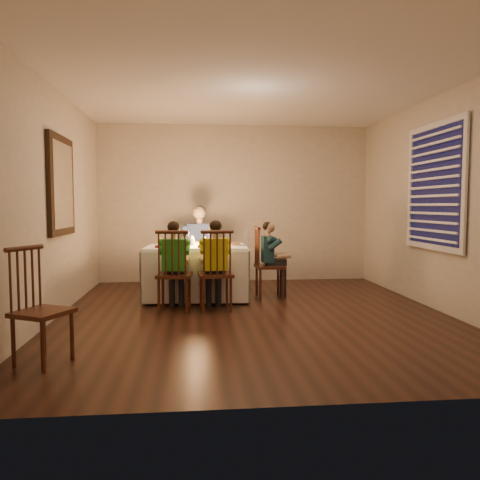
{
  "coord_description": "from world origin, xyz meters",
  "views": [
    {
      "loc": [
        -0.69,
        -5.33,
        1.27
      ],
      "look_at": [
        -0.15,
        0.15,
        0.86
      ],
      "focal_mm": 35.0,
      "sensor_mm": 36.0,
      "label": 1
    }
  ],
  "objects": [
    {
      "name": "ground",
      "position": [
        0.0,
        0.0,
        0.0
      ],
      "size": [
        5.0,
        5.0,
        0.0
      ],
      "primitive_type": "plane",
      "color": "black",
      "rests_on": "ground"
    },
    {
      "name": "wall_left",
      "position": [
        -2.25,
        0.0,
        1.3
      ],
      "size": [
        0.02,
        5.0,
        2.6
      ],
      "primitive_type": "cube",
      "color": "beige",
      "rests_on": "ground"
    },
    {
      "name": "wall_right",
      "position": [
        2.25,
        0.0,
        1.3
      ],
      "size": [
        0.02,
        5.0,
        2.6
      ],
      "primitive_type": "cube",
      "color": "beige",
      "rests_on": "ground"
    },
    {
      "name": "wall_back",
      "position": [
        0.0,
        2.5,
        1.3
      ],
      "size": [
        4.5,
        0.02,
        2.6
      ],
      "primitive_type": "cube",
      "color": "beige",
      "rests_on": "ground"
    },
    {
      "name": "ceiling",
      "position": [
        0.0,
        0.0,
        2.6
      ],
      "size": [
        5.0,
        5.0,
        0.0
      ],
      "primitive_type": "plane",
      "color": "white",
      "rests_on": "wall_back"
    },
    {
      "name": "dining_table",
      "position": [
        -0.65,
        1.05,
        0.51
      ],
      "size": [
        1.44,
        1.08,
        0.69
      ],
      "rotation": [
        0.0,
        0.0,
        -0.06
      ],
      "color": "white",
      "rests_on": "ground"
    },
    {
      "name": "chair_adult",
      "position": [
        -0.61,
        1.76,
        0.0
      ],
      "size": [
        0.45,
        0.43,
        0.98
      ],
      "primitive_type": null,
      "rotation": [
        0.0,
        0.0,
        -0.12
      ],
      "color": "#34160E",
      "rests_on": "ground"
    },
    {
      "name": "chair_near_left",
      "position": [
        -0.93,
        0.3,
        0.0
      ],
      "size": [
        0.44,
        0.42,
        0.98
      ],
      "primitive_type": null,
      "rotation": [
        0.0,
        0.0,
        3.05
      ],
      "color": "#34160E",
      "rests_on": "ground"
    },
    {
      "name": "chair_near_right",
      "position": [
        -0.43,
        0.29,
        0.0
      ],
      "size": [
        0.43,
        0.42,
        0.98
      ],
      "primitive_type": null,
      "rotation": [
        0.0,
        0.0,
        3.22
      ],
      "color": "#34160E",
      "rests_on": "ground"
    },
    {
      "name": "chair_end",
      "position": [
        0.35,
        1.0,
        0.0
      ],
      "size": [
        0.39,
        0.41,
        0.98
      ],
      "primitive_type": null,
      "rotation": [
        0.0,
        0.0,
        1.59
      ],
      "color": "#34160E",
      "rests_on": "ground"
    },
    {
      "name": "chair_extra",
      "position": [
        -1.9,
        -1.51,
        0.0
      ],
      "size": [
        0.51,
        0.52,
        0.95
      ],
      "primitive_type": null,
      "rotation": [
        0.0,
        0.0,
        1.1
      ],
      "color": "#34160E",
      "rests_on": "ground"
    },
    {
      "name": "adult",
      "position": [
        -0.61,
        1.76,
        0.0
      ],
      "size": [
        0.51,
        0.48,
        1.27
      ],
      "primitive_type": null,
      "rotation": [
        0.0,
        0.0,
        -0.12
      ],
      "color": "navy",
      "rests_on": "ground"
    },
    {
      "name": "child_green",
      "position": [
        -0.93,
        0.3,
        0.0
      ],
      "size": [
        0.39,
        0.36,
        1.08
      ],
      "primitive_type": null,
      "rotation": [
        0.0,
        0.0,
        3.05
      ],
      "color": "green",
      "rests_on": "ground"
    },
    {
      "name": "child_yellow",
      "position": [
        -0.43,
        0.29,
        0.0
      ],
      "size": [
        0.39,
        0.36,
        1.09
      ],
      "primitive_type": null,
      "rotation": [
        0.0,
        0.0,
        3.22
      ],
      "color": "yellow",
      "rests_on": "ground"
    },
    {
      "name": "child_teal",
      "position": [
        0.35,
        1.0,
        0.0
      ],
      "size": [
        0.32,
        0.35,
        1.05
      ],
      "primitive_type": null,
      "rotation": [
        0.0,
        0.0,
        1.59
      ],
      "color": "#18353C",
      "rests_on": "ground"
    },
    {
      "name": "setting_adult",
      "position": [
        -0.65,
        1.33,
        0.73
      ],
      "size": [
        0.27,
        0.27,
        0.02
      ],
      "primitive_type": "cylinder",
      "rotation": [
        0.0,
        0.0,
        -0.06
      ],
      "color": "white",
      "rests_on": "dining_table"
    },
    {
      "name": "setting_green",
      "position": [
        -0.96,
        0.81,
        0.73
      ],
      "size": [
        0.27,
        0.27,
        0.02
      ],
      "primitive_type": "cylinder",
      "rotation": [
        0.0,
        0.0,
        -0.06
      ],
      "color": "white",
      "rests_on": "dining_table"
    },
    {
      "name": "setting_yellow",
      "position": [
        -0.41,
        0.77,
        0.73
      ],
      "size": [
        0.27,
        0.27,
        0.02
      ],
      "primitive_type": "cylinder",
      "rotation": [
        0.0,
        0.0,
        -0.06
      ],
      "color": "white",
      "rests_on": "dining_table"
    },
    {
      "name": "setting_teal",
      "position": [
        -0.15,
        1.02,
        0.73
      ],
      "size": [
        0.27,
        0.27,
        0.02
      ],
      "primitive_type": "cylinder",
      "rotation": [
        0.0,
        0.0,
        -0.06
      ],
      "color": "white",
      "rests_on": "dining_table"
    },
    {
      "name": "candle_left",
      "position": [
        -0.71,
        1.05,
        0.77
      ],
      "size": [
        0.06,
        0.06,
        0.1
      ],
      "primitive_type": "cylinder",
      "color": "white",
      "rests_on": "dining_table"
    },
    {
      "name": "candle_right",
      "position": [
        -0.55,
        1.04,
        0.77
      ],
      "size": [
        0.06,
        0.06,
        0.1
      ],
      "primitive_type": "cylinder",
      "color": "white",
      "rests_on": "dining_table"
    },
    {
      "name": "squash",
      "position": [
        -1.17,
        1.37,
        0.77
      ],
      "size": [
        0.09,
        0.09,
        0.09
      ],
      "primitive_type": "sphere",
      "color": "yellow",
      "rests_on": "dining_table"
    },
    {
      "name": "orange_fruit",
      "position": [
        -0.41,
        1.08,
        0.76
      ],
      "size": [
        0.08,
        0.08,
        0.08
      ],
      "primitive_type": "sphere",
      "color": "#E65513",
      "rests_on": "dining_table"
    },
    {
      "name": "serving_bowl",
      "position": [
        -1.02,
        1.33,
        0.75
      ],
      "size": [
        0.28,
        0.28,
        0.06
      ],
      "primitive_type": "imported",
      "rotation": [
        0.0,
        0.0,
        -0.19
      ],
      "color": "white",
      "rests_on": "dining_table"
    },
    {
      "name": "wall_mirror",
      "position": [
        -2.22,
        0.3,
        1.5
      ],
      "size": [
        0.06,
        0.95,
        1.15
      ],
      "color": "black",
      "rests_on": "wall_left"
    },
    {
      "name": "window_blinds",
      "position": [
        2.21,
        0.1,
        1.5
      ],
      "size": [
        0.07,
        1.34,
        1.54
      ],
      "color": "black",
      "rests_on": "wall_right"
    }
  ]
}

